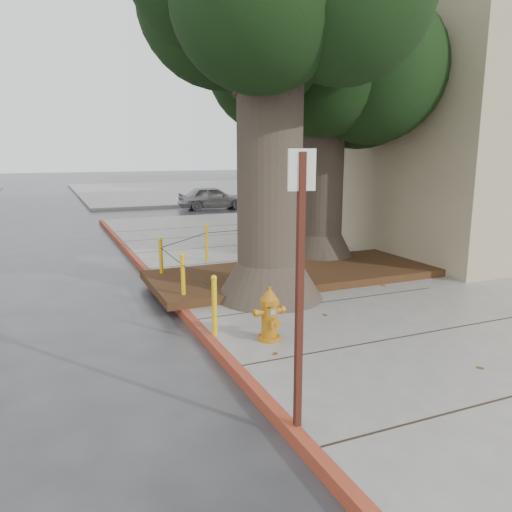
{
  "coord_description": "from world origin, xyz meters",
  "views": [
    {
      "loc": [
        -4.17,
        -5.66,
        2.9
      ],
      "look_at": [
        -0.79,
        2.19,
        1.1
      ],
      "focal_mm": 35.0,
      "sensor_mm": 36.0,
      "label": 1
    }
  ],
  "objects_px": {
    "fire_hydrant": "(269,314)",
    "car_silver": "(213,198)",
    "car_red": "(280,194)",
    "signpost": "(300,277)"
  },
  "relations": [
    {
      "from": "signpost",
      "to": "car_red",
      "type": "xyz_separation_m",
      "value": [
        9.88,
        20.63,
        -1.14
      ]
    },
    {
      "from": "signpost",
      "to": "car_red",
      "type": "height_order",
      "value": "signpost"
    },
    {
      "from": "signpost",
      "to": "car_silver",
      "type": "distance_m",
      "value": 21.0
    },
    {
      "from": "fire_hydrant",
      "to": "car_red",
      "type": "height_order",
      "value": "car_red"
    },
    {
      "from": "fire_hydrant",
      "to": "signpost",
      "type": "relative_size",
      "value": 0.29
    },
    {
      "from": "fire_hydrant",
      "to": "car_silver",
      "type": "height_order",
      "value": "car_silver"
    },
    {
      "from": "signpost",
      "to": "car_silver",
      "type": "bearing_deg",
      "value": 78.12
    },
    {
      "from": "fire_hydrant",
      "to": "car_red",
      "type": "distance_m",
      "value": 20.52
    },
    {
      "from": "car_red",
      "to": "fire_hydrant",
      "type": "bearing_deg",
      "value": 154.94
    },
    {
      "from": "fire_hydrant",
      "to": "car_red",
      "type": "bearing_deg",
      "value": 63.69
    }
  ]
}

